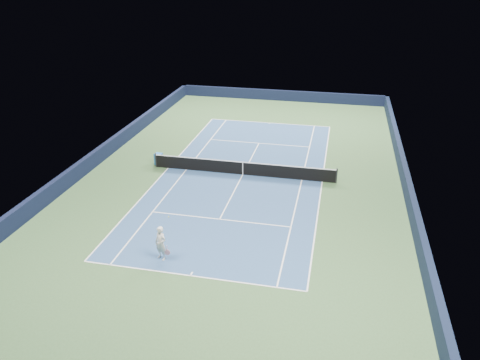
# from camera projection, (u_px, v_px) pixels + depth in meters

# --- Properties ---
(ground) EXTENTS (40.00, 40.00, 0.00)m
(ground) POSITION_uv_depth(u_px,v_px,m) (243.00, 175.00, 32.59)
(ground) COLOR #33522D
(ground) RESTS_ON ground
(wall_far) EXTENTS (22.00, 0.35, 1.10)m
(wall_far) POSITION_uv_depth(u_px,v_px,m) (281.00, 95.00, 49.91)
(wall_far) COLOR black
(wall_far) RESTS_ON ground
(wall_right) EXTENTS (0.35, 40.00, 1.10)m
(wall_right) POSITION_uv_depth(u_px,v_px,m) (406.00, 182.00, 30.26)
(wall_right) COLOR black
(wall_right) RESTS_ON ground
(wall_left) EXTENTS (0.35, 40.00, 1.10)m
(wall_left) POSITION_uv_depth(u_px,v_px,m) (99.00, 155.00, 34.45)
(wall_left) COLOR #111733
(wall_left) RESTS_ON ground
(court_surface) EXTENTS (10.97, 23.77, 0.01)m
(court_surface) POSITION_uv_depth(u_px,v_px,m) (243.00, 175.00, 32.59)
(court_surface) COLOR navy
(court_surface) RESTS_ON ground
(baseline_far) EXTENTS (10.97, 0.08, 0.00)m
(baseline_far) POSITION_uv_depth(u_px,v_px,m) (270.00, 123.00, 43.11)
(baseline_far) COLOR white
(baseline_far) RESTS_ON ground
(baseline_near) EXTENTS (10.97, 0.08, 0.00)m
(baseline_near) POSITION_uv_depth(u_px,v_px,m) (190.00, 276.00, 22.06)
(baseline_near) COLOR white
(baseline_near) RESTS_ON ground
(sideline_doubles_right) EXTENTS (0.08, 23.77, 0.00)m
(sideline_doubles_right) POSITION_uv_depth(u_px,v_px,m) (322.00, 182.00, 31.52)
(sideline_doubles_right) COLOR white
(sideline_doubles_right) RESTS_ON ground
(sideline_doubles_left) EXTENTS (0.08, 23.77, 0.00)m
(sideline_doubles_left) POSITION_uv_depth(u_px,v_px,m) (168.00, 168.00, 33.65)
(sideline_doubles_left) COLOR white
(sideline_doubles_left) RESTS_ON ground
(sideline_singles_right) EXTENTS (0.08, 23.77, 0.00)m
(sideline_singles_right) POSITION_uv_depth(u_px,v_px,m) (302.00, 180.00, 31.79)
(sideline_singles_right) COLOR white
(sideline_singles_right) RESTS_ON ground
(sideline_singles_left) EXTENTS (0.08, 23.77, 0.00)m
(sideline_singles_left) POSITION_uv_depth(u_px,v_px,m) (186.00, 170.00, 33.38)
(sideline_singles_left) COLOR white
(sideline_singles_left) RESTS_ON ground
(service_line_far) EXTENTS (8.23, 0.08, 0.00)m
(service_line_far) POSITION_uv_depth(u_px,v_px,m) (259.00, 143.00, 38.25)
(service_line_far) COLOR white
(service_line_far) RESTS_ON ground
(service_line_near) EXTENTS (8.23, 0.08, 0.00)m
(service_line_near) POSITION_uv_depth(u_px,v_px,m) (220.00, 219.00, 26.92)
(service_line_near) COLOR white
(service_line_near) RESTS_ON ground
(center_service_line) EXTENTS (0.08, 12.80, 0.00)m
(center_service_line) POSITION_uv_depth(u_px,v_px,m) (243.00, 175.00, 32.58)
(center_service_line) COLOR white
(center_service_line) RESTS_ON ground
(center_mark_far) EXTENTS (0.08, 0.30, 0.00)m
(center_mark_far) POSITION_uv_depth(u_px,v_px,m) (269.00, 123.00, 42.98)
(center_mark_far) COLOR white
(center_mark_far) RESTS_ON ground
(center_mark_near) EXTENTS (0.08, 0.30, 0.00)m
(center_mark_near) POSITION_uv_depth(u_px,v_px,m) (191.00, 274.00, 22.19)
(center_mark_near) COLOR white
(center_mark_near) RESTS_ON ground
(tennis_net) EXTENTS (12.90, 0.10, 1.07)m
(tennis_net) POSITION_uv_depth(u_px,v_px,m) (243.00, 168.00, 32.38)
(tennis_net) COLOR black
(tennis_net) RESTS_ON ground
(sponsor_cube) EXTENTS (0.59, 0.53, 0.84)m
(sponsor_cube) POSITION_uv_depth(u_px,v_px,m) (159.00, 159.00, 34.11)
(sponsor_cube) COLOR blue
(sponsor_cube) RESTS_ON ground
(tennis_player) EXTENTS (0.87, 1.36, 1.88)m
(tennis_player) POSITION_uv_depth(u_px,v_px,m) (161.00, 243.00, 22.96)
(tennis_player) COLOR silver
(tennis_player) RESTS_ON ground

